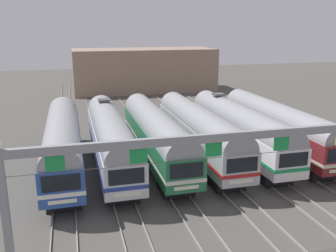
# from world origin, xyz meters

# --- Properties ---
(ground_plane) EXTENTS (160.00, 160.00, 0.00)m
(ground_plane) POSITION_xyz_m (0.00, 0.00, 0.00)
(ground_plane) COLOR #4C4944
(track_bed) EXTENTS (21.31, 70.00, 0.15)m
(track_bed) POSITION_xyz_m (0.00, 17.00, 0.07)
(track_bed) COLOR gray
(track_bed) RESTS_ON ground
(commuter_train_blue) EXTENTS (2.88, 18.06, 4.77)m
(commuter_train_blue) POSITION_xyz_m (-9.90, -0.01, 2.69)
(commuter_train_blue) COLOR #284C9E
(commuter_train_blue) RESTS_ON ground
(commuter_train_silver) EXTENTS (2.88, 18.06, 5.05)m
(commuter_train_silver) POSITION_xyz_m (-5.94, -0.00, 2.69)
(commuter_train_silver) COLOR silver
(commuter_train_silver) RESTS_ON ground
(commuter_train_green) EXTENTS (2.88, 18.06, 4.77)m
(commuter_train_green) POSITION_xyz_m (-1.98, -0.01, 2.69)
(commuter_train_green) COLOR #236B42
(commuter_train_green) RESTS_ON ground
(commuter_train_stainless) EXTENTS (2.88, 18.06, 4.77)m
(commuter_train_stainless) POSITION_xyz_m (1.98, -0.01, 2.69)
(commuter_train_stainless) COLOR #B2B5BA
(commuter_train_stainless) RESTS_ON ground
(commuter_train_white) EXTENTS (2.88, 18.06, 5.05)m
(commuter_train_white) POSITION_xyz_m (5.94, -0.00, 2.69)
(commuter_train_white) COLOR white
(commuter_train_white) RESTS_ON ground
(commuter_train_maroon) EXTENTS (2.88, 18.06, 4.77)m
(commuter_train_maroon) POSITION_xyz_m (9.90, -0.01, 2.69)
(commuter_train_maroon) COLOR maroon
(commuter_train_maroon) RESTS_ON ground
(catenary_gantry) EXTENTS (25.05, 0.44, 6.97)m
(catenary_gantry) POSITION_xyz_m (0.00, -13.50, 5.33)
(catenary_gantry) COLOR gray
(catenary_gantry) RESTS_ON ground
(maintenance_building) EXTENTS (26.03, 10.00, 7.83)m
(maintenance_building) POSITION_xyz_m (4.59, 38.39, 3.92)
(maintenance_building) COLOR gray
(maintenance_building) RESTS_ON ground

